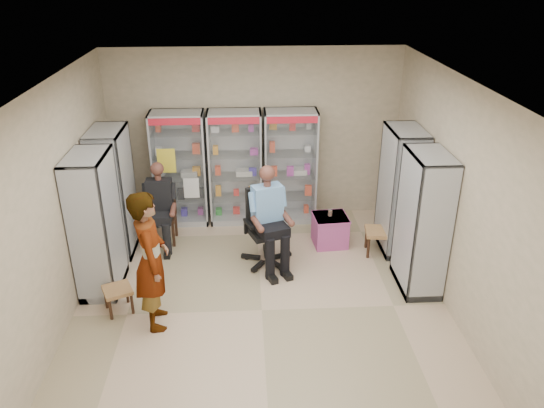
{
  "coord_description": "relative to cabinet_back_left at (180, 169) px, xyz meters",
  "views": [
    {
      "loc": [
        -0.18,
        -5.84,
        4.3
      ],
      "look_at": [
        0.17,
        0.7,
        1.25
      ],
      "focal_mm": 35.0,
      "sensor_mm": 36.0,
      "label": 1
    }
  ],
  "objects": [
    {
      "name": "floor",
      "position": [
        1.3,
        -2.73,
        -1.0
      ],
      "size": [
        6.0,
        6.0,
        0.0
      ],
      "primitive_type": "plane",
      "color": "tan",
      "rests_on": "ground"
    },
    {
      "name": "room_shell",
      "position": [
        1.3,
        -2.73,
        0.97
      ],
      "size": [
        5.02,
        6.02,
        3.01
      ],
      "color": "#C0AC8E",
      "rests_on": "ground"
    },
    {
      "name": "cabinet_back_left",
      "position": [
        0.0,
        0.0,
        0.0
      ],
      "size": [
        0.9,
        0.5,
        2.0
      ],
      "primitive_type": "cube",
      "color": "silver",
      "rests_on": "floor"
    },
    {
      "name": "cabinet_back_mid",
      "position": [
        0.95,
        0.0,
        0.0
      ],
      "size": [
        0.9,
        0.5,
        2.0
      ],
      "primitive_type": "cube",
      "color": "silver",
      "rests_on": "floor"
    },
    {
      "name": "cabinet_back_right",
      "position": [
        1.9,
        0.0,
        0.0
      ],
      "size": [
        0.9,
        0.5,
        2.0
      ],
      "primitive_type": "cube",
      "color": "silver",
      "rests_on": "floor"
    },
    {
      "name": "cabinet_right_far",
      "position": [
        3.53,
        -1.13,
        0.0
      ],
      "size": [
        0.9,
        0.5,
        2.0
      ],
      "primitive_type": "cube",
      "rotation": [
        0.0,
        0.0,
        1.57
      ],
      "color": "silver",
      "rests_on": "floor"
    },
    {
      "name": "cabinet_right_near",
      "position": [
        3.53,
        -2.23,
        0.0
      ],
      "size": [
        0.9,
        0.5,
        2.0
      ],
      "primitive_type": "cube",
      "rotation": [
        0.0,
        0.0,
        1.57
      ],
      "color": "#B7BBBF",
      "rests_on": "floor"
    },
    {
      "name": "cabinet_left_far",
      "position": [
        -0.93,
        -0.93,
        0.0
      ],
      "size": [
        0.9,
        0.5,
        2.0
      ],
      "primitive_type": "cube",
      "rotation": [
        0.0,
        0.0,
        -1.57
      ],
      "color": "silver",
      "rests_on": "floor"
    },
    {
      "name": "cabinet_left_near",
      "position": [
        -0.93,
        -2.03,
        0.0
      ],
      "size": [
        0.9,
        0.5,
        2.0
      ],
      "primitive_type": "cube",
      "rotation": [
        0.0,
        0.0,
        -1.57
      ],
      "color": "silver",
      "rests_on": "floor"
    },
    {
      "name": "wooden_chair",
      "position": [
        -0.25,
        -0.73,
        -0.53
      ],
      "size": [
        0.42,
        0.42,
        0.94
      ],
      "primitive_type": "cube",
      "color": "#311D13",
      "rests_on": "floor"
    },
    {
      "name": "seated_customer",
      "position": [
        -0.25,
        -0.78,
        -0.33
      ],
      "size": [
        0.44,
        0.6,
        1.34
      ],
      "primitive_type": null,
      "color": "black",
      "rests_on": "floor"
    },
    {
      "name": "office_chair",
      "position": [
        1.42,
        -1.47,
        -0.4
      ],
      "size": [
        0.83,
        0.83,
        1.19
      ],
      "primitive_type": "cube",
      "rotation": [
        0.0,
        0.0,
        0.34
      ],
      "color": "black",
      "rests_on": "floor"
    },
    {
      "name": "seated_shopkeeper",
      "position": [
        1.42,
        -1.52,
        -0.24
      ],
      "size": [
        0.7,
        0.82,
        1.52
      ],
      "primitive_type": null,
      "rotation": [
        0.0,
        0.0,
        0.34
      ],
      "color": "#6188C0",
      "rests_on": "floor"
    },
    {
      "name": "pink_trunk",
      "position": [
        2.48,
        -0.97,
        -0.75
      ],
      "size": [
        0.56,
        0.54,
        0.5
      ],
      "primitive_type": "cube",
      "rotation": [
        0.0,
        0.0,
        0.08
      ],
      "color": "#B7499A",
      "rests_on": "floor"
    },
    {
      "name": "tea_glass",
      "position": [
        2.48,
        -0.94,
        -0.45
      ],
      "size": [
        0.07,
        0.07,
        0.1
      ],
      "primitive_type": "cylinder",
      "color": "#632108",
      "rests_on": "pink_trunk"
    },
    {
      "name": "woven_stool_a",
      "position": [
        3.2,
        -1.3,
        -0.8
      ],
      "size": [
        0.46,
        0.46,
        0.41
      ],
      "primitive_type": "cube",
      "rotation": [
        0.0,
        0.0,
        -0.12
      ],
      "color": "#A07C43",
      "rests_on": "floor"
    },
    {
      "name": "woven_stool_b",
      "position": [
        -0.6,
        -2.63,
        -0.82
      ],
      "size": [
        0.47,
        0.47,
        0.35
      ],
      "primitive_type": "cube",
      "rotation": [
        0.0,
        0.0,
        0.42
      ],
      "color": "tan",
      "rests_on": "floor"
    },
    {
      "name": "standing_man",
      "position": [
        -0.06,
        -2.9,
        -0.08
      ],
      "size": [
        0.54,
        0.74,
        1.85
      ],
      "primitive_type": "imported",
      "rotation": [
        0.0,
        0.0,
        1.73
      ],
      "color": "gray",
      "rests_on": "floor"
    }
  ]
}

